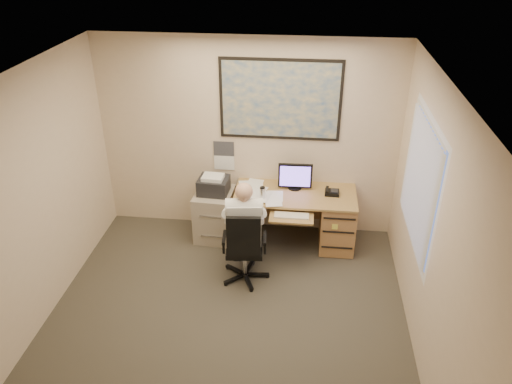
# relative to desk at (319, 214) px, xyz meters

# --- Properties ---
(room_shell) EXTENTS (4.00, 4.50, 2.70)m
(room_shell) POSITION_rel_desk_xyz_m (-1.00, -1.90, 0.91)
(room_shell) COLOR #3B362D
(room_shell) RESTS_ON ground
(desk) EXTENTS (1.60, 0.97, 1.11)m
(desk) POSITION_rel_desk_xyz_m (0.00, 0.00, 0.00)
(desk) COLOR #AF884B
(desk) RESTS_ON ground
(world_map) EXTENTS (1.56, 0.03, 1.06)m
(world_map) POSITION_rel_desk_xyz_m (-0.58, 0.33, 1.46)
(world_map) COLOR #1E4C93
(world_map) RESTS_ON room_shell
(wall_calendar) EXTENTS (0.28, 0.01, 0.42)m
(wall_calendar) POSITION_rel_desk_xyz_m (-1.33, 0.34, 0.64)
(wall_calendar) COLOR white
(wall_calendar) RESTS_ON room_shell
(window_blinds) EXTENTS (0.06, 1.40, 1.30)m
(window_blinds) POSITION_rel_desk_xyz_m (0.97, -1.10, 1.11)
(window_blinds) COLOR beige
(window_blinds) RESTS_ON room_shell
(filing_cabinet) EXTENTS (0.53, 0.62, 0.95)m
(filing_cabinet) POSITION_rel_desk_xyz_m (-1.42, 0.00, -0.03)
(filing_cabinet) COLOR #A69986
(filing_cabinet) RESTS_ON ground
(office_chair) EXTENTS (0.65, 0.65, 1.01)m
(office_chair) POSITION_rel_desk_xyz_m (-0.90, -0.93, -0.15)
(office_chair) COLOR black
(office_chair) RESTS_ON ground
(person) EXTENTS (0.65, 0.85, 1.30)m
(person) POSITION_rel_desk_xyz_m (-0.89, -0.85, 0.21)
(person) COLOR silver
(person) RESTS_ON office_chair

